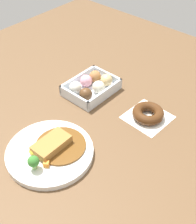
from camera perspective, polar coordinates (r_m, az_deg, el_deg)
The scene contains 4 objects.
ground_plane at distance 0.98m, azimuth -1.97°, elevation -3.03°, with size 1.60×1.60×0.00m, color brown.
curry_plate at distance 0.90m, azimuth -9.03°, elevation -7.31°, with size 0.26×0.26×0.06m.
donut_box at distance 1.11m, azimuth -1.28°, elevation 4.90°, with size 0.19×0.14×0.06m.
chocolate_ring_donut at distance 1.02m, azimuth 9.48°, elevation -0.30°, with size 0.14×0.14×0.04m.
Camera 1 is at (-0.50, -0.49, 0.69)m, focal length 48.17 mm.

